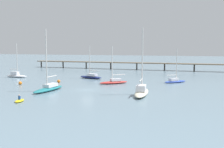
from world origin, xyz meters
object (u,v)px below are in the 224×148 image
at_px(mooring_buoy_mid, 59,81).
at_px(mooring_buoy_inner, 20,83).
at_px(sailboat_teal, 49,87).
at_px(sailboat_navy, 91,76).
at_px(sailboat_cream, 142,91).
at_px(dinghy_yellow, 19,100).
at_px(sailboat_red, 114,81).
at_px(sailboat_blue, 175,80).
at_px(pier, 187,61).
at_px(sailboat_white, 16,75).

bearing_deg(mooring_buoy_mid, mooring_buoy_inner, -139.71).
bearing_deg(sailboat_teal, sailboat_navy, 88.53).
bearing_deg(sailboat_teal, mooring_buoy_inner, 152.85).
xyz_separation_m(sailboat_navy, mooring_buoy_inner, (-10.82, -15.61, -0.21)).
distance_m(sailboat_cream, mooring_buoy_mid, 23.99).
distance_m(sailboat_navy, mooring_buoy_inner, 19.00).
height_order(sailboat_teal, mooring_buoy_inner, sailboat_teal).
height_order(sailboat_navy, dinghy_yellow, sailboat_navy).
relative_size(sailboat_red, mooring_buoy_inner, 10.99).
distance_m(sailboat_red, mooring_buoy_mid, 13.13).
bearing_deg(sailboat_red, dinghy_yellow, -109.40).
bearing_deg(sailboat_teal, dinghy_yellow, -84.73).
bearing_deg(sailboat_blue, mooring_buoy_mid, -162.48).
xyz_separation_m(sailboat_navy, sailboat_cream, (17.47, -20.24, 0.17)).
bearing_deg(pier, sailboat_teal, -115.55).
distance_m(sailboat_blue, mooring_buoy_mid, 27.49).
relative_size(sailboat_cream, sailboat_white, 1.26).
height_order(sailboat_cream, mooring_buoy_mid, sailboat_cream).
relative_size(sailboat_white, dinghy_yellow, 3.66).
height_order(pier, sailboat_teal, sailboat_teal).
height_order(sailboat_white, mooring_buoy_mid, sailboat_white).
bearing_deg(sailboat_red, sailboat_navy, 137.99).
bearing_deg(mooring_buoy_inner, dinghy_yellow, -54.42).
relative_size(sailboat_blue, dinghy_yellow, 3.10).
height_order(sailboat_cream, sailboat_white, sailboat_cream).
distance_m(sailboat_teal, dinghy_yellow, 10.50).
xyz_separation_m(sailboat_navy, sailboat_blue, (21.97, -1.77, -0.06)).
height_order(sailboat_navy, mooring_buoy_inner, sailboat_navy).
bearing_deg(sailboat_blue, sailboat_white, -177.68).
height_order(sailboat_red, dinghy_yellow, sailboat_red).
bearing_deg(sailboat_blue, sailboat_teal, -139.65).
height_order(sailboat_cream, mooring_buoy_inner, sailboat_cream).
distance_m(sailboat_navy, sailboat_blue, 22.04).
xyz_separation_m(sailboat_red, mooring_buoy_mid, (-12.94, -2.20, -0.21)).
distance_m(dinghy_yellow, mooring_buoy_inner, 19.33).
distance_m(pier, dinghy_yellow, 65.71).
relative_size(sailboat_white, mooring_buoy_mid, 12.76).
distance_m(sailboat_blue, mooring_buoy_inner, 35.60).
bearing_deg(sailboat_red, mooring_buoy_mid, -170.35).
relative_size(pier, sailboat_white, 8.87).
bearing_deg(sailboat_white, dinghy_yellow, -52.55).
distance_m(sailboat_cream, dinghy_yellow, 20.34).
xyz_separation_m(sailboat_navy, sailboat_red, (8.70, -7.84, -0.03)).
xyz_separation_m(sailboat_navy, mooring_buoy_mid, (-4.24, -10.04, -0.24)).
relative_size(sailboat_cream, sailboat_teal, 1.00).
xyz_separation_m(sailboat_cream, mooring_buoy_mid, (-21.71, 10.20, -0.40)).
distance_m(pier, mooring_buoy_inner, 57.33).
distance_m(pier, sailboat_navy, 38.39).
relative_size(sailboat_blue, sailboat_red, 0.93).
distance_m(sailboat_blue, sailboat_teal, 29.54).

